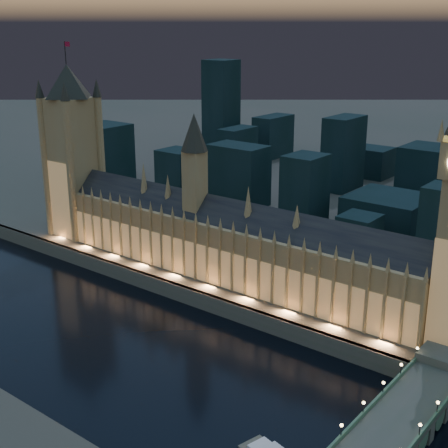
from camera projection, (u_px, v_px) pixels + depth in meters
The scene contains 6 objects.
ground_plane at pixel (133, 340), 260.27m from camera, with size 2000.00×2000.00×0.00m, color black.
embankment_wall at pixel (197, 299), 289.68m from camera, with size 2000.00×2.50×8.00m, color #465141.
palace_of_westminster at pixel (226, 242), 297.92m from camera, with size 202.00×21.43×78.00m.
victoria_tower at pixel (72, 142), 352.24m from camera, with size 31.68×31.68×108.78m.
westminster_bridge at pixel (388, 440), 188.62m from camera, with size 18.92×113.00×15.90m.
city_backdrop at pixel (433, 172), 416.24m from camera, with size 493.24×215.63×86.06m.
Camera 1 is at (173.71, -159.30, 126.43)m, focal length 50.00 mm.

